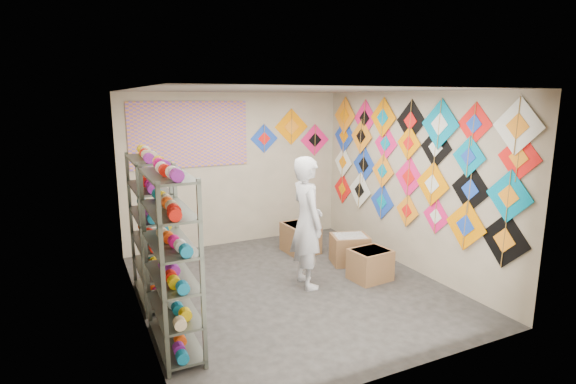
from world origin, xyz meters
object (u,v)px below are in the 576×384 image
shelf_rack_front (172,262)px  carton_c (301,238)px  shopkeeper (307,222)px  carton_b (350,249)px  shelf_rack_back (151,230)px  carton_a (370,265)px

shelf_rack_front → carton_c: 3.40m
shopkeeper → carton_c: bearing=-19.3°
carton_b → shelf_rack_back: bearing=-163.5°
shopkeeper → carton_c: shopkeeper is taller
carton_c → shelf_rack_front: bearing=-144.0°
shopkeeper → shelf_rack_front: bearing=116.7°
shelf_rack_front → shelf_rack_back: 1.30m
shelf_rack_back → carton_c: shelf_rack_back is taller
carton_a → carton_b: bearing=76.4°
shopkeeper → carton_a: 1.18m
carton_c → shelf_rack_back: bearing=-165.9°
carton_a → carton_c: size_ratio=0.95×
carton_b → carton_a: bearing=-81.5°
carton_c → carton_b: bearing=-63.8°
shelf_rack_back → shopkeeper: 2.07m
shopkeeper → carton_c: (0.56, 1.28, -0.67)m
shelf_rack_front → shopkeeper: shelf_rack_front is taller
shelf_rack_front → carton_c: bearing=39.3°
shelf_rack_back → shopkeeper: size_ratio=1.03×
carton_b → shopkeeper: bearing=-139.2°
shelf_rack_front → shelf_rack_back: bearing=90.0°
shopkeeper → carton_a: bearing=-100.0°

